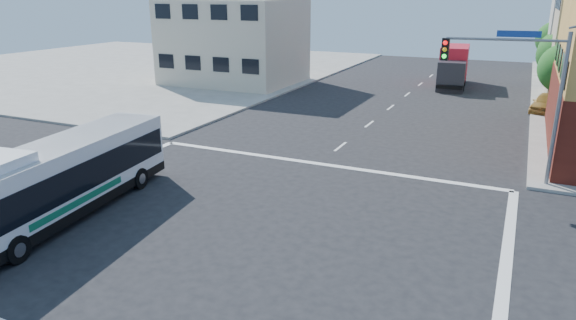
% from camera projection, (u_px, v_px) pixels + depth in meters
% --- Properties ---
extents(ground, '(120.00, 120.00, 0.00)m').
position_uv_depth(ground, '(223.00, 238.00, 18.76)').
color(ground, black).
rests_on(ground, ground).
extents(sidewalk_nw, '(50.00, 50.00, 0.15)m').
position_uv_depth(sidewalk_nw, '(129.00, 66.00, 62.90)').
color(sidewalk_nw, gray).
rests_on(sidewalk_nw, ground).
extents(building_west, '(12.06, 10.06, 8.00)m').
position_uv_depth(building_west, '(234.00, 42.00, 50.20)').
color(building_west, beige).
rests_on(building_west, ground).
extents(signal_mast_ne, '(7.91, 1.13, 8.07)m').
position_uv_depth(signal_mast_ne, '(520.00, 77.00, 22.79)').
color(signal_mast_ne, slate).
rests_on(signal_mast_ne, ground).
extents(street_tree_a, '(3.60, 3.60, 5.53)m').
position_uv_depth(street_tree_a, '(566.00, 65.00, 37.04)').
color(street_tree_a, '#3C2915').
rests_on(street_tree_a, ground).
extents(street_tree_b, '(3.80, 3.80, 5.79)m').
position_uv_depth(street_tree_b, '(562.00, 52.00, 43.90)').
color(street_tree_b, '#3C2915').
rests_on(street_tree_b, ground).
extents(street_tree_c, '(3.40, 3.40, 5.29)m').
position_uv_depth(street_tree_c, '(558.00, 47.00, 50.90)').
color(street_tree_c, '#3C2915').
rests_on(street_tree_c, ground).
extents(street_tree_d, '(4.00, 4.00, 6.03)m').
position_uv_depth(street_tree_d, '(556.00, 37.00, 57.69)').
color(street_tree_d, '#3C2915').
rests_on(street_tree_d, ground).
extents(transit_bus, '(3.77, 11.45, 3.33)m').
position_uv_depth(transit_bus, '(60.00, 178.00, 20.11)').
color(transit_bus, black).
rests_on(transit_bus, ground).
extents(box_truck, '(3.08, 8.46, 3.73)m').
position_uv_depth(box_truck, '(453.00, 67.00, 49.19)').
color(box_truck, '#29292F').
rests_on(box_truck, ground).
extents(parked_car, '(2.53, 4.50, 1.44)m').
position_uv_depth(parked_car, '(546.00, 103.00, 38.47)').
color(parked_car, '#BD8D3B').
rests_on(parked_car, ground).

